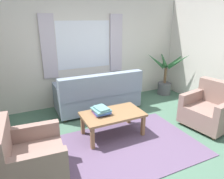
% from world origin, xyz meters
% --- Properties ---
extents(ground_plane, '(6.24, 6.24, 0.00)m').
position_xyz_m(ground_plane, '(0.00, 0.00, 0.00)').
color(ground_plane, '#476B56').
extents(wall_back, '(5.32, 0.12, 2.60)m').
position_xyz_m(wall_back, '(0.00, 2.26, 1.30)').
color(wall_back, silver).
rests_on(wall_back, ground_plane).
extents(window_with_curtains, '(1.98, 0.07, 1.40)m').
position_xyz_m(window_with_curtains, '(0.00, 2.18, 1.45)').
color(window_with_curtains, white).
extents(area_rug, '(2.33, 1.67, 0.01)m').
position_xyz_m(area_rug, '(0.00, 0.00, 0.01)').
color(area_rug, '#604C6B').
rests_on(area_rug, ground_plane).
extents(couch, '(1.90, 0.82, 0.92)m').
position_xyz_m(couch, '(0.10, 1.59, 0.37)').
color(couch, gray).
rests_on(couch, ground_plane).
extents(armchair_left, '(0.88, 0.90, 0.88)m').
position_xyz_m(armchair_left, '(-1.58, -0.12, 0.35)').
color(armchair_left, gray).
rests_on(armchair_left, ground_plane).
extents(armchair_right, '(0.95, 0.97, 0.88)m').
position_xyz_m(armchair_right, '(1.80, -0.06, 0.35)').
color(armchair_right, gray).
rests_on(armchair_right, ground_plane).
extents(coffee_table, '(1.10, 0.64, 0.44)m').
position_xyz_m(coffee_table, '(-0.09, 0.45, 0.38)').
color(coffee_table, olive).
rests_on(coffee_table, ground_plane).
extents(book_stack_on_table, '(0.30, 0.36, 0.12)m').
position_xyz_m(book_stack_on_table, '(-0.28, 0.54, 0.50)').
color(book_stack_on_table, '#7F478C').
rests_on(book_stack_on_table, coffee_table).
extents(potted_plant, '(1.06, 1.11, 1.23)m').
position_xyz_m(potted_plant, '(2.20, 1.79, 0.49)').
color(potted_plant, '#56565B').
rests_on(potted_plant, ground_plane).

